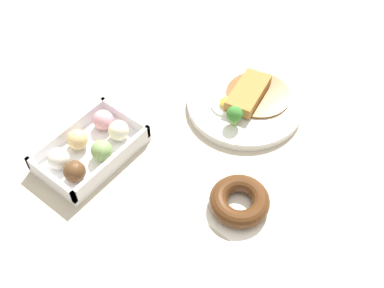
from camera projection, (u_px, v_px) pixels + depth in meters
ground_plane at (186, 139)px, 1.01m from camera, size 1.60×1.60×0.00m
curry_plate at (245, 102)px, 1.05m from camera, size 0.25×0.25×0.06m
donut_box at (90, 148)px, 0.96m from camera, size 0.21×0.13×0.05m
chocolate_ring_donut at (239, 201)px, 0.89m from camera, size 0.14×0.14×0.04m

